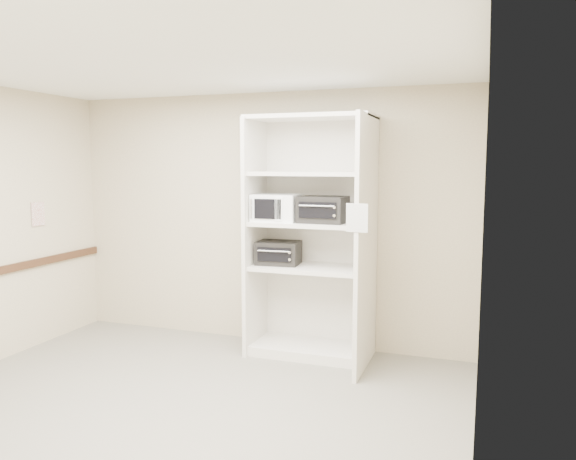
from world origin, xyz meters
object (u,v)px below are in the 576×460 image
(shelving_unit, at_px, (315,246))
(microwave, at_px, (277,208))
(toaster_oven_lower, at_px, (279,253))
(toaster_oven_upper, at_px, (323,209))

(shelving_unit, distance_m, microwave, 0.54)
(microwave, distance_m, toaster_oven_lower, 0.47)
(microwave, xyz_separation_m, toaster_oven_upper, (0.48, 0.01, -0.01))
(shelving_unit, relative_size, toaster_oven_lower, 5.68)
(toaster_oven_upper, bearing_deg, shelving_unit, 155.77)
(shelving_unit, bearing_deg, microwave, -171.28)
(toaster_oven_lower, bearing_deg, toaster_oven_upper, -9.80)
(shelving_unit, xyz_separation_m, microwave, (-0.39, -0.06, 0.38))
(toaster_oven_upper, height_order, toaster_oven_lower, toaster_oven_upper)
(shelving_unit, height_order, toaster_oven_upper, shelving_unit)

